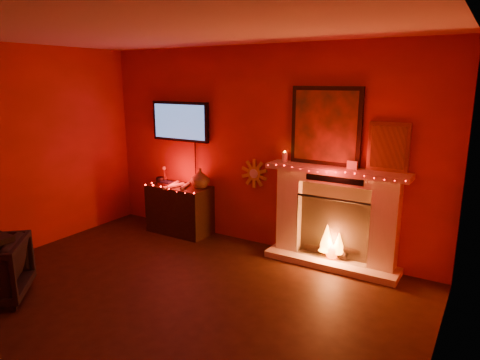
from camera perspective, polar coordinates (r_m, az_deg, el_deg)
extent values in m
plane|color=black|center=(4.36, -14.78, -18.38)|extent=(5.00, 5.00, 0.00)
plane|color=beige|center=(3.76, -17.34, 19.49)|extent=(5.00, 5.00, 0.00)
plane|color=maroon|center=(5.79, 2.47, 4.24)|extent=(5.00, 0.00, 5.00)
plane|color=maroon|center=(2.67, 24.00, -7.72)|extent=(0.00, 5.00, 5.00)
cube|color=beige|center=(5.53, 11.95, -10.67)|extent=(1.65, 0.40, 0.08)
cube|color=beige|center=(5.63, 6.75, -4.41)|extent=(0.30, 0.22, 0.95)
cube|color=beige|center=(5.28, 18.73, -6.27)|extent=(0.30, 0.22, 0.95)
cube|color=beige|center=(5.28, 12.83, 0.28)|extent=(1.50, 0.22, 0.14)
cube|color=beige|center=(5.20, 12.67, 1.23)|extent=(1.72, 0.34, 0.06)
cube|color=#80654A|center=(5.48, 12.74, -5.16)|extent=(0.90, 0.10, 0.95)
cube|color=black|center=(5.34, 12.07, -6.56)|extent=(0.90, 0.02, 0.78)
cylinder|color=black|center=(5.57, 11.24, -9.32)|extent=(0.55, 0.09, 0.09)
cylinder|color=black|center=(5.51, 13.11, -8.99)|extent=(0.51, 0.18, 0.08)
cone|color=orange|center=(5.50, 11.52, -7.53)|extent=(0.20, 0.20, 0.34)
cone|color=orange|center=(5.48, 13.03, -8.14)|extent=(0.16, 0.16, 0.26)
sphere|color=#FF3F07|center=(5.54, 12.23, -9.31)|extent=(0.18, 0.18, 0.18)
cube|color=black|center=(5.32, 11.38, 7.06)|extent=(0.88, 0.05, 0.95)
cube|color=#C4461A|center=(5.29, 11.28, 7.03)|extent=(0.78, 0.01, 0.85)
cube|color=#C18138|center=(5.14, 19.17, 4.18)|extent=(0.46, 0.04, 0.56)
cube|color=#B07C28|center=(5.12, 19.12, 4.15)|extent=(0.38, 0.01, 0.48)
cylinder|color=beige|center=(5.49, 5.97, 3.05)|extent=(0.07, 0.07, 0.12)
cube|color=silver|center=(5.16, 14.71, 1.93)|extent=(0.12, 0.01, 0.10)
cube|color=black|center=(6.44, -7.96, 7.73)|extent=(1.00, 0.06, 0.58)
cube|color=#4064A5|center=(6.41, -8.15, 7.71)|extent=(0.92, 0.01, 0.50)
cylinder|color=black|center=(6.39, -5.96, 2.12)|extent=(0.02, 0.02, 0.66)
cylinder|color=gold|center=(5.86, 1.91, 0.87)|extent=(0.20, 0.03, 0.20)
cylinder|color=silver|center=(5.85, 1.84, 0.85)|extent=(0.13, 0.01, 0.13)
cube|color=black|center=(6.48, -8.04, -3.87)|extent=(0.95, 0.47, 0.72)
imported|color=brown|center=(6.20, -5.36, 0.26)|extent=(0.28, 0.28, 0.29)
imported|color=black|center=(6.55, -10.59, -0.06)|extent=(0.13, 0.13, 0.10)
cylinder|color=silver|center=(6.36, -8.97, -0.63)|extent=(0.15, 0.38, 0.05)
cylinder|color=silver|center=(6.29, -8.82, -0.79)|extent=(0.12, 0.38, 0.05)
cylinder|color=silver|center=(6.29, -7.24, -0.74)|extent=(0.17, 0.37, 0.05)
cube|color=#541918|center=(6.47, -9.87, -0.52)|extent=(0.20, 0.14, 0.03)
cube|color=#1B253F|center=(6.46, -9.75, -0.27)|extent=(0.17, 0.12, 0.02)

